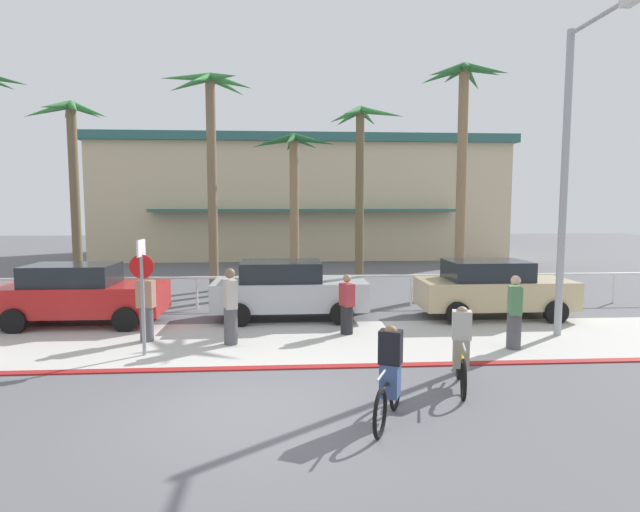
# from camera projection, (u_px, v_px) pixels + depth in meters

# --- Properties ---
(ground_plane) EXTENTS (80.00, 80.00, 0.00)m
(ground_plane) POSITION_uv_depth(u_px,v_px,m) (271.00, 299.00, 18.21)
(ground_plane) COLOR #5B5B60
(sidewalk_strip) EXTENTS (44.00, 4.00, 0.02)m
(sidewalk_strip) POSITION_uv_depth(u_px,v_px,m) (265.00, 342.00, 12.45)
(sidewalk_strip) COLOR beige
(sidewalk_strip) RESTS_ON ground
(curb_paint) EXTENTS (44.00, 0.24, 0.03)m
(curb_paint) POSITION_uv_depth(u_px,v_px,m) (261.00, 368.00, 10.46)
(curb_paint) COLOR maroon
(curb_paint) RESTS_ON ground
(building_backdrop) EXTENTS (25.35, 10.83, 7.46)m
(building_backdrop) POSITION_uv_depth(u_px,v_px,m) (301.00, 198.00, 34.53)
(building_backdrop) COLOR beige
(building_backdrop) RESTS_ON ground
(rail_fence) EXTENTS (27.93, 0.08, 1.04)m
(rail_fence) POSITION_uv_depth(u_px,v_px,m) (270.00, 282.00, 16.64)
(rail_fence) COLOR white
(rail_fence) RESTS_ON ground
(stop_sign_bike_lane) EXTENTS (0.52, 0.56, 2.56)m
(stop_sign_bike_lane) POSITION_uv_depth(u_px,v_px,m) (142.00, 280.00, 11.20)
(stop_sign_bike_lane) COLOR gray
(stop_sign_bike_lane) RESTS_ON ground
(streetlight_curb) EXTENTS (0.24, 2.54, 7.50)m
(streetlight_curb) POSITION_uv_depth(u_px,v_px,m) (570.00, 165.00, 12.46)
(streetlight_curb) COLOR #9EA0A5
(streetlight_curb) RESTS_ON ground
(palm_tree_2) EXTENTS (3.21, 2.74, 7.28)m
(palm_tree_2) POSITION_uv_depth(u_px,v_px,m) (72.00, 154.00, 19.84)
(palm_tree_2) COLOR brown
(palm_tree_2) RESTS_ON ground
(palm_tree_3) EXTENTS (3.37, 3.33, 8.21)m
(palm_tree_3) POSITION_uv_depth(u_px,v_px,m) (211.00, 129.00, 19.38)
(palm_tree_3) COLOR #756047
(palm_tree_3) RESTS_ON ground
(palm_tree_4) EXTENTS (3.49, 2.98, 6.19)m
(palm_tree_4) POSITION_uv_depth(u_px,v_px,m) (295.00, 170.00, 20.90)
(palm_tree_4) COLOR #846B4C
(palm_tree_4) RESTS_ON ground
(palm_tree_5) EXTENTS (3.26, 3.31, 7.45)m
(palm_tree_5) POSITION_uv_depth(u_px,v_px,m) (361.00, 154.00, 21.82)
(palm_tree_5) COLOR brown
(palm_tree_5) RESTS_ON ground
(palm_tree_6) EXTENTS (2.97, 3.01, 8.39)m
(palm_tree_6) POSITION_uv_depth(u_px,v_px,m) (463.00, 126.00, 18.65)
(palm_tree_6) COLOR #846B4C
(palm_tree_6) RESTS_ON ground
(car_red_1) EXTENTS (4.40, 2.02, 1.69)m
(car_red_1) POSITION_uv_depth(u_px,v_px,m) (80.00, 294.00, 14.21)
(car_red_1) COLOR red
(car_red_1) RESTS_ON ground
(car_silver_2) EXTENTS (4.40, 2.02, 1.69)m
(car_silver_2) POSITION_uv_depth(u_px,v_px,m) (288.00, 289.00, 14.95)
(car_silver_2) COLOR #B2B7BC
(car_silver_2) RESTS_ON ground
(car_tan_3) EXTENTS (4.40, 2.02, 1.69)m
(car_tan_3) POSITION_uv_depth(u_px,v_px,m) (492.00, 288.00, 15.15)
(car_tan_3) COLOR tan
(car_tan_3) RESTS_ON ground
(cyclist_black_0) EXTENTS (0.78, 1.69, 1.50)m
(cyclist_black_0) POSITION_uv_depth(u_px,v_px,m) (390.00, 375.00, 7.93)
(cyclist_black_0) COLOR black
(cyclist_black_0) RESTS_ON ground
(cyclist_yellow_1) EXTENTS (0.53, 1.77, 1.50)m
(cyclist_yellow_1) POSITION_uv_depth(u_px,v_px,m) (461.00, 349.00, 9.40)
(cyclist_yellow_1) COLOR black
(cyclist_yellow_1) RESTS_ON ground
(pedestrian_0) EXTENTS (0.44, 0.37, 1.77)m
(pedestrian_0) POSITION_uv_depth(u_px,v_px,m) (146.00, 308.00, 12.44)
(pedestrian_0) COLOR #4C4C51
(pedestrian_0) RESTS_ON ground
(pedestrian_1) EXTENTS (0.41, 0.46, 1.83)m
(pedestrian_1) POSITION_uv_depth(u_px,v_px,m) (230.00, 309.00, 12.16)
(pedestrian_1) COLOR #4C4C51
(pedestrian_1) RESTS_ON ground
(pedestrian_2) EXTENTS (0.42, 0.47, 1.55)m
(pedestrian_2) POSITION_uv_depth(u_px,v_px,m) (347.00, 307.00, 13.17)
(pedestrian_2) COLOR #232326
(pedestrian_2) RESTS_ON ground
(pedestrian_3) EXTENTS (0.39, 0.45, 1.71)m
(pedestrian_3) POSITION_uv_depth(u_px,v_px,m) (514.00, 315.00, 11.80)
(pedestrian_3) COLOR #4C4C51
(pedestrian_3) RESTS_ON ground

